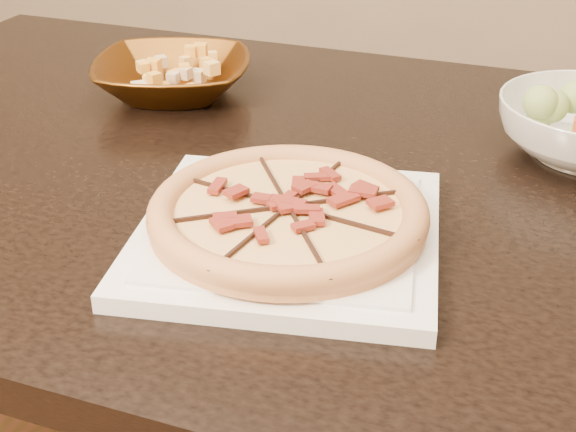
% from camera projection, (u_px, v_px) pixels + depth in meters
% --- Properties ---
extents(dining_table, '(1.38, 0.90, 0.75)m').
position_uv_depth(dining_table, '(269.00, 233.00, 1.01)').
color(dining_table, black).
rests_on(dining_table, floor).
extents(plate, '(0.34, 0.34, 0.02)m').
position_uv_depth(plate, '(288.00, 233.00, 0.79)').
color(plate, white).
rests_on(plate, dining_table).
extents(pizza, '(0.27, 0.27, 0.03)m').
position_uv_depth(pizza, '(288.00, 212.00, 0.77)').
color(pizza, tan).
rests_on(pizza, plate).
extents(bronze_bowl, '(0.28, 0.28, 0.05)m').
position_uv_depth(bronze_bowl, '(173.00, 77.00, 1.14)').
color(bronze_bowl, '#5D3510').
rests_on(bronze_bowl, dining_table).
extents(mixed_dish, '(0.10, 0.11, 0.03)m').
position_uv_depth(mixed_dish, '(170.00, 49.00, 1.12)').
color(mixed_dish, '#D0B188').
rests_on(mixed_dish, bronze_bowl).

